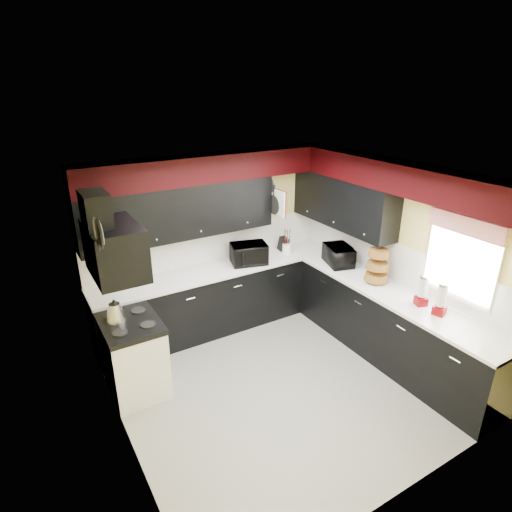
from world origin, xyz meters
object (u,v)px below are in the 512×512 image
(toaster_oven, at_px, (249,254))
(kettle, at_px, (115,312))
(knife_block, at_px, (283,244))
(utensil_crock, at_px, (287,248))
(microwave, at_px, (339,255))

(toaster_oven, distance_m, kettle, 2.11)
(toaster_oven, relative_size, kettle, 2.25)
(toaster_oven, relative_size, knife_block, 2.30)
(toaster_oven, bearing_deg, utensil_crock, 18.72)
(knife_block, bearing_deg, kettle, -167.88)
(microwave, relative_size, utensil_crock, 3.25)
(kettle, bearing_deg, toaster_oven, 15.55)
(toaster_oven, height_order, utensil_crock, toaster_oven)
(knife_block, height_order, kettle, knife_block)
(toaster_oven, xyz_separation_m, knife_block, (0.68, 0.14, -0.04))
(utensil_crock, relative_size, kettle, 0.67)
(knife_block, bearing_deg, toaster_oven, -170.73)
(microwave, bearing_deg, knife_block, 42.73)
(kettle, bearing_deg, utensil_crock, 12.44)
(microwave, height_order, utensil_crock, microwave)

